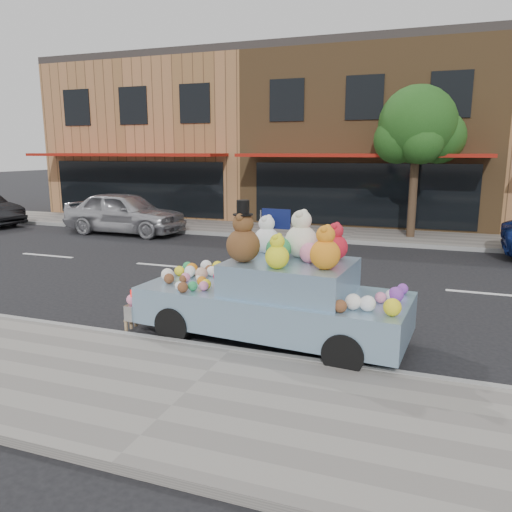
% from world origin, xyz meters
% --- Properties ---
extents(ground, '(120.00, 120.00, 0.00)m').
position_xyz_m(ground, '(0.00, 0.00, 0.00)').
color(ground, black).
rests_on(ground, ground).
extents(near_sidewalk, '(60.00, 3.00, 0.12)m').
position_xyz_m(near_sidewalk, '(0.00, -6.50, 0.06)').
color(near_sidewalk, gray).
rests_on(near_sidewalk, ground).
extents(far_sidewalk, '(60.00, 3.00, 0.12)m').
position_xyz_m(far_sidewalk, '(0.00, 6.50, 0.06)').
color(far_sidewalk, gray).
rests_on(far_sidewalk, ground).
extents(near_kerb, '(60.00, 0.12, 0.13)m').
position_xyz_m(near_kerb, '(0.00, -5.00, 0.07)').
color(near_kerb, gray).
rests_on(near_kerb, ground).
extents(far_kerb, '(60.00, 0.12, 0.13)m').
position_xyz_m(far_kerb, '(0.00, 5.00, 0.07)').
color(far_kerb, gray).
rests_on(far_kerb, ground).
extents(storefront_left, '(10.00, 9.80, 7.30)m').
position_xyz_m(storefront_left, '(-10.00, 11.97, 3.64)').
color(storefront_left, '#A46E44').
rests_on(storefront_left, ground).
extents(storefront_mid, '(10.00, 9.80, 7.30)m').
position_xyz_m(storefront_mid, '(0.00, 11.97, 3.64)').
color(storefront_mid, brown).
rests_on(storefront_mid, ground).
extents(street_tree, '(3.00, 2.70, 5.22)m').
position_xyz_m(street_tree, '(2.03, 6.55, 3.69)').
color(street_tree, '#38281C').
rests_on(street_tree, ground).
extents(car_silver, '(4.70, 2.01, 1.58)m').
position_xyz_m(car_silver, '(-8.18, 4.28, 0.79)').
color(car_silver, '#B6B5BB').
rests_on(car_silver, ground).
extents(art_car, '(4.61, 2.11, 2.31)m').
position_xyz_m(art_car, '(0.40, -4.16, 0.79)').
color(art_car, black).
rests_on(art_car, ground).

